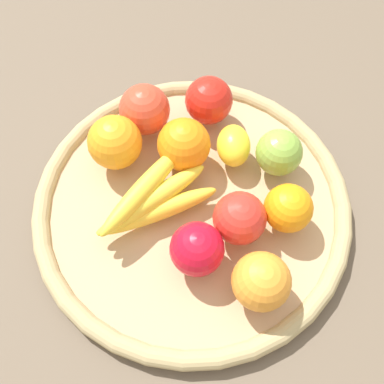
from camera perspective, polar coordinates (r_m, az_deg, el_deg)
name	(u,v)px	position (r m, az deg, el deg)	size (l,w,h in m)	color
ground_plane	(192,208)	(0.68, 0.00, -2.08)	(2.40, 2.40, 0.00)	brown
basket	(192,204)	(0.67, 0.00, -1.52)	(0.47, 0.47, 0.03)	tan
banana_bunch	(152,199)	(0.63, -5.21, -0.95)	(0.18, 0.16, 0.05)	yellow
orange_0	(261,281)	(0.57, 8.87, -11.25)	(0.08, 0.08, 0.08)	orange
apple_3	(279,152)	(0.67, 11.10, 4.99)	(0.07, 0.07, 0.07)	#82AE3F
apple_4	(145,110)	(0.70, -6.10, 10.46)	(0.08, 0.08, 0.08)	#D3422B
orange_2	(184,144)	(0.66, -1.05, 6.11)	(0.08, 0.08, 0.08)	orange
apple_1	(240,218)	(0.60, 6.12, -3.37)	(0.07, 0.07, 0.07)	red
apple_0	(209,100)	(0.71, 2.17, 11.66)	(0.08, 0.08, 0.08)	red
orange_3	(289,205)	(0.62, 12.29, -1.68)	(0.07, 0.07, 0.07)	orange
orange_1	(115,142)	(0.67, -9.86, 6.30)	(0.08, 0.08, 0.08)	orange
lemon_0	(234,146)	(0.67, 5.35, 5.95)	(0.07, 0.05, 0.05)	yellow
apple_2	(197,249)	(0.58, 0.65, -7.32)	(0.07, 0.07, 0.07)	red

